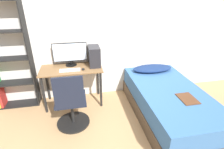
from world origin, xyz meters
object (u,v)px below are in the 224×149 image
(bed, at_px, (168,103))
(keyboard, at_px, (70,70))
(bookshelf, at_px, (0,64))
(monitor, at_px, (70,53))
(pc_tower, at_px, (94,56))
(office_chair, at_px, (71,106))

(bed, bearing_deg, keyboard, 158.46)
(bookshelf, distance_m, monitor, 1.21)
(monitor, relative_size, pc_tower, 1.71)
(bed, relative_size, keyboard, 5.65)
(bed, bearing_deg, bookshelf, 162.49)
(bookshelf, relative_size, office_chair, 1.97)
(bookshelf, distance_m, keyboard, 1.22)
(bookshelf, height_order, bed, bookshelf)
(keyboard, bearing_deg, monitor, 85.91)
(office_chair, height_order, bed, office_chair)
(monitor, height_order, keyboard, monitor)
(bed, relative_size, monitor, 3.28)
(keyboard, bearing_deg, pc_tower, 21.48)
(bed, height_order, keyboard, keyboard)
(bookshelf, relative_size, monitor, 3.05)
(pc_tower, bearing_deg, bookshelf, 177.63)
(keyboard, distance_m, pc_tower, 0.52)
(monitor, xyz_separation_m, pc_tower, (0.44, -0.08, -0.05))
(monitor, xyz_separation_m, keyboard, (-0.02, -0.26, -0.22))
(office_chair, distance_m, pc_tower, 1.03)
(monitor, bearing_deg, keyboard, -94.09)
(bed, height_order, pc_tower, pc_tower)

